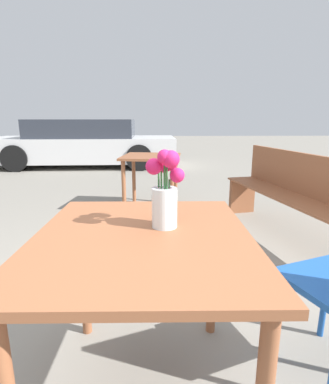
# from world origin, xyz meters

# --- Properties ---
(table_front) EXTENTS (0.83, 0.94, 0.75)m
(table_front) POSITION_xyz_m (0.00, -0.00, 0.64)
(table_front) COLOR brown
(table_front) RESTS_ON ground_plane
(flower_vase) EXTENTS (0.15, 0.16, 0.32)m
(flower_vase) POSITION_xyz_m (0.09, 0.08, 0.89)
(flower_vase) COLOR silver
(flower_vase) RESTS_ON table_front
(bench_near) EXTENTS (0.75, 1.98, 0.85)m
(bench_near) POSITION_xyz_m (1.40, 1.71, 0.48)
(bench_near) COLOR brown
(bench_near) RESTS_ON ground_plane
(table_back) EXTENTS (0.81, 0.80, 0.71)m
(table_back) POSITION_xyz_m (-0.01, 2.78, 0.59)
(table_back) COLOR brown
(table_back) RESTS_ON ground_plane
(parked_car) EXTENTS (4.54, 1.79, 1.15)m
(parked_car) POSITION_xyz_m (-1.76, 6.55, 0.56)
(parked_car) COLOR silver
(parked_car) RESTS_ON ground_plane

